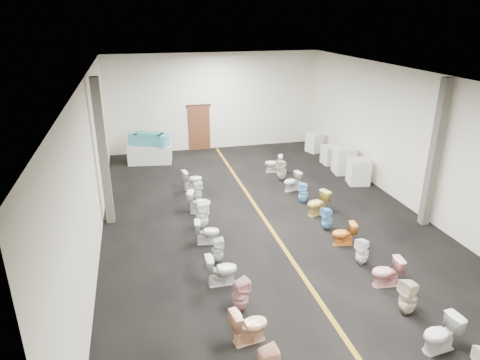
% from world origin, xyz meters
% --- Properties ---
extents(floor, '(16.00, 16.00, 0.00)m').
position_xyz_m(floor, '(0.00, 0.00, 0.00)').
color(floor, black).
rests_on(floor, ground).
extents(ceiling, '(16.00, 16.00, 0.00)m').
position_xyz_m(ceiling, '(0.00, 0.00, 4.50)').
color(ceiling, black).
rests_on(ceiling, ground).
extents(wall_back, '(10.00, 0.00, 10.00)m').
position_xyz_m(wall_back, '(0.00, 8.00, 2.25)').
color(wall_back, beige).
rests_on(wall_back, ground).
extents(wall_front, '(10.00, 0.00, 10.00)m').
position_xyz_m(wall_front, '(0.00, -8.00, 2.25)').
color(wall_front, beige).
rests_on(wall_front, ground).
extents(wall_left, '(0.00, 16.00, 16.00)m').
position_xyz_m(wall_left, '(-5.00, 0.00, 2.25)').
color(wall_left, beige).
rests_on(wall_left, ground).
extents(wall_right, '(0.00, 16.00, 16.00)m').
position_xyz_m(wall_right, '(5.00, 0.00, 2.25)').
color(wall_right, beige).
rests_on(wall_right, ground).
extents(aisle_stripe, '(0.12, 15.60, 0.01)m').
position_xyz_m(aisle_stripe, '(0.00, 0.00, 0.00)').
color(aisle_stripe, '#8D6214').
rests_on(aisle_stripe, floor).
extents(back_door, '(1.00, 0.10, 2.10)m').
position_xyz_m(back_door, '(-0.80, 7.94, 1.05)').
color(back_door, '#562D19').
rests_on(back_door, floor).
extents(door_frame, '(1.15, 0.08, 0.10)m').
position_xyz_m(door_frame, '(-0.80, 7.95, 2.12)').
color(door_frame, '#331C11').
rests_on(door_frame, back_door).
extents(column_left, '(0.25, 0.25, 4.50)m').
position_xyz_m(column_left, '(-4.75, 1.00, 2.25)').
color(column_left, '#59544C').
rests_on(column_left, floor).
extents(column_right, '(0.25, 0.25, 4.50)m').
position_xyz_m(column_right, '(4.75, -1.50, 2.25)').
color(column_right, '#59544C').
rests_on(column_right, floor).
extents(display_table, '(1.95, 1.17, 0.82)m').
position_xyz_m(display_table, '(-3.23, 6.52, 0.41)').
color(display_table, silver).
rests_on(display_table, floor).
extents(bathtub, '(1.75, 1.17, 0.55)m').
position_xyz_m(bathtub, '(-3.23, 6.52, 1.07)').
color(bathtub, teal).
rests_on(bathtub, display_table).
extents(appliance_crate_a, '(0.89, 0.89, 0.97)m').
position_xyz_m(appliance_crate_a, '(4.40, 2.05, 0.48)').
color(appliance_crate_a, silver).
rests_on(appliance_crate_a, floor).
extents(appliance_crate_b, '(0.90, 0.90, 1.09)m').
position_xyz_m(appliance_crate_b, '(4.40, 3.27, 0.54)').
color(appliance_crate_b, silver).
rests_on(appliance_crate_b, floor).
extents(appliance_crate_c, '(0.71, 0.71, 0.80)m').
position_xyz_m(appliance_crate_c, '(4.40, 4.46, 0.40)').
color(appliance_crate_c, silver).
rests_on(appliance_crate_c, floor).
extents(appliance_crate_d, '(0.80, 0.80, 0.90)m').
position_xyz_m(appliance_crate_d, '(4.40, 6.23, 0.45)').
color(appliance_crate_d, silver).
rests_on(appliance_crate_d, floor).
extents(toilet_left_2, '(0.81, 0.54, 0.77)m').
position_xyz_m(toilet_left_2, '(-1.90, -5.16, 0.39)').
color(toilet_left_2, '#F8BC8F').
rests_on(toilet_left_2, floor).
extents(toilet_left_3, '(0.44, 0.44, 0.79)m').
position_xyz_m(toilet_left_3, '(-1.84, -4.20, 0.40)').
color(toilet_left_3, '#D39598').
rests_on(toilet_left_3, floor).
extents(toilet_left_4, '(0.77, 0.45, 0.78)m').
position_xyz_m(toilet_left_4, '(-2.04, -3.11, 0.39)').
color(toilet_left_4, silver).
rests_on(toilet_left_4, floor).
extents(toilet_left_5, '(0.33, 0.32, 0.69)m').
position_xyz_m(toilet_left_5, '(-1.94, -2.13, 0.35)').
color(toilet_left_5, silver).
rests_on(toilet_left_5, floor).
extents(toilet_left_6, '(0.74, 0.48, 0.71)m').
position_xyz_m(toilet_left_6, '(-2.03, -1.08, 0.36)').
color(toilet_left_6, silver).
rests_on(toilet_left_6, floor).
extents(toilet_left_7, '(0.40, 0.39, 0.86)m').
position_xyz_m(toilet_left_7, '(-2.02, -0.13, 0.43)').
color(toilet_left_7, white).
rests_on(toilet_left_7, floor).
extents(toilet_left_8, '(0.85, 0.67, 0.76)m').
position_xyz_m(toilet_left_8, '(-1.94, 0.92, 0.38)').
color(toilet_left_8, white).
rests_on(toilet_left_8, floor).
extents(toilet_left_9, '(0.38, 0.38, 0.71)m').
position_xyz_m(toilet_left_9, '(-1.85, 1.92, 0.36)').
color(toilet_left_9, silver).
rests_on(toilet_left_9, floor).
extents(toilet_left_10, '(0.81, 0.55, 0.76)m').
position_xyz_m(toilet_left_10, '(-1.86, 3.04, 0.38)').
color(toilet_left_10, silver).
rests_on(toilet_left_10, floor).
extents(toilet_right_1, '(0.79, 0.51, 0.76)m').
position_xyz_m(toilet_right_1, '(1.62, -6.30, 0.38)').
color(toilet_right_1, silver).
rests_on(toilet_right_1, floor).
extents(toilet_right_2, '(0.46, 0.45, 0.85)m').
position_xyz_m(toilet_right_2, '(1.66, -5.18, 0.42)').
color(toilet_right_2, beige).
rests_on(toilet_right_2, floor).
extents(toilet_right_3, '(0.76, 0.49, 0.74)m').
position_xyz_m(toilet_right_3, '(1.79, -4.14, 0.37)').
color(toilet_right_3, '#EFA6A4').
rests_on(toilet_right_3, floor).
extents(toilet_right_4, '(0.45, 0.44, 0.74)m').
position_xyz_m(toilet_right_4, '(1.70, -3.14, 0.37)').
color(toilet_right_4, white).
rests_on(toilet_right_4, floor).
extents(toilet_right_5, '(0.71, 0.47, 0.67)m').
position_xyz_m(toilet_right_5, '(1.70, -2.10, 0.34)').
color(toilet_right_5, orange).
rests_on(toilet_right_5, floor).
extents(toilet_right_6, '(0.39, 0.38, 0.71)m').
position_xyz_m(toilet_right_6, '(1.63, -1.14, 0.36)').
color(toilet_right_6, '#6AADE1').
rests_on(toilet_right_6, floor).
extents(toilet_right_7, '(0.86, 0.65, 0.78)m').
position_xyz_m(toilet_right_7, '(1.78, -0.11, 0.39)').
color(toilet_right_7, '#D7B754').
rests_on(toilet_right_7, floor).
extents(toilet_right_8, '(0.42, 0.41, 0.75)m').
position_xyz_m(toilet_right_8, '(1.68, 0.88, 0.37)').
color(toilet_right_8, '#80CAF5').
rests_on(toilet_right_8, floor).
extents(toilet_right_9, '(0.76, 0.56, 0.69)m').
position_xyz_m(toilet_right_9, '(1.69, 2.01, 0.35)').
color(toilet_right_9, silver).
rests_on(toilet_right_9, floor).
extents(toilet_right_10, '(0.39, 0.38, 0.84)m').
position_xyz_m(toilet_right_10, '(1.66, 3.08, 0.42)').
color(toilet_right_10, beige).
rests_on(toilet_right_10, floor).
extents(toilet_right_11, '(0.82, 0.62, 0.74)m').
position_xyz_m(toilet_right_11, '(1.64, 4.04, 0.37)').
color(toilet_right_11, silver).
rests_on(toilet_right_11, floor).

